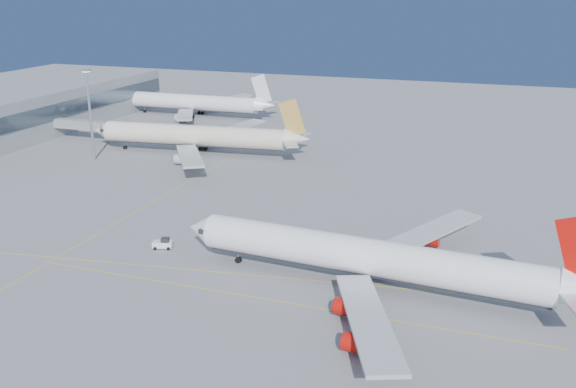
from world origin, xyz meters
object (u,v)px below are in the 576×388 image
object	(u,v)px
airliner_virgin	(376,259)
pushback_tug	(163,244)
light_mast	(89,107)
airliner_third	(196,103)
airliner_etihad	(199,136)

from	to	relation	value
airliner_virgin	pushback_tug	distance (m)	43.37
airliner_virgin	pushback_tug	xyz separation A→B (m)	(-43.02, 3.30, -4.43)
light_mast	airliner_third	bearing A→B (deg)	91.62
airliner_third	pushback_tug	distance (m)	134.55
airliner_virgin	airliner_etihad	distance (m)	101.26
light_mast	airliner_virgin	bearing A→B (deg)	-30.04
airliner_etihad	airliner_third	size ratio (longest dim) A/B	1.06
airliner_etihad	pushback_tug	xyz separation A→B (m)	(27.48, -69.38, -4.57)
airliner_etihad	pushback_tug	distance (m)	74.77
airliner_etihad	light_mast	xyz separation A→B (m)	(-26.23, -16.75, 10.13)
airliner_virgin	airliner_third	bearing A→B (deg)	132.21
pushback_tug	light_mast	size ratio (longest dim) A/B	0.16
airliner_virgin	pushback_tug	bearing A→B (deg)	179.68
airliner_third	pushback_tug	world-z (taller)	airliner_third
airliner_etihad	pushback_tug	size ratio (longest dim) A/B	16.67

